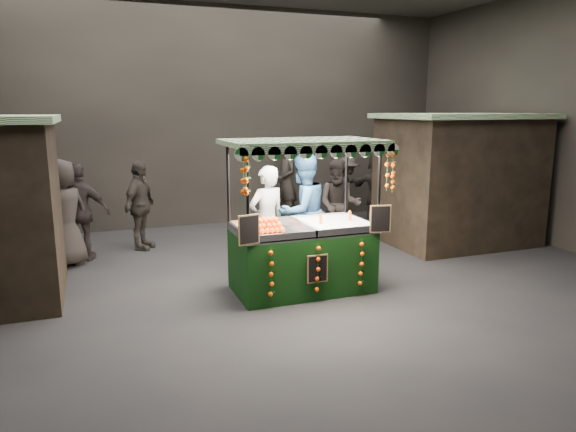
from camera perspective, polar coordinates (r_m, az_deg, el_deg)
name	(u,v)px	position (r m, az deg, el deg)	size (l,w,h in m)	color
ground	(277,290)	(8.00, -1.19, -8.05)	(12.00, 12.00, 0.00)	black
market_hall	(276,58)	(7.57, -1.30, 16.84)	(12.10, 10.10, 5.05)	black
neighbour_stall_right	(458,179)	(11.12, 18.00, 3.89)	(3.00, 2.20, 2.60)	black
juice_stall	(304,245)	(7.79, 1.70, -3.22)	(2.33, 1.37, 2.26)	black
vendor_grey	(267,221)	(8.52, -2.30, -0.53)	(0.75, 0.59, 1.80)	gray
vendor_blue	(303,212)	(8.82, 1.61, 0.44)	(1.14, 1.01, 1.97)	navy
shopper_1	(339,205)	(10.10, 5.60, 1.19)	(1.07, 1.00, 1.75)	black
shopper_2	(80,212)	(10.03, -21.66, 0.37)	(1.11, 0.72, 1.76)	black
shopper_3	(347,189)	(12.73, 6.44, 2.93)	(1.00, 1.17, 1.58)	#2D2625
shopper_4	(63,214)	(9.74, -23.26, 0.25)	(1.08, 0.95, 1.87)	black
shopper_5	(379,188)	(12.19, 9.84, 2.99)	(1.35, 1.70, 1.80)	black
shopper_6	(287,182)	(12.62, -0.14, 3.68)	(0.50, 0.72, 1.90)	#282521
shopper_7	(140,206)	(10.48, -15.79, 1.09)	(0.90, 1.08, 1.72)	#2C2824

